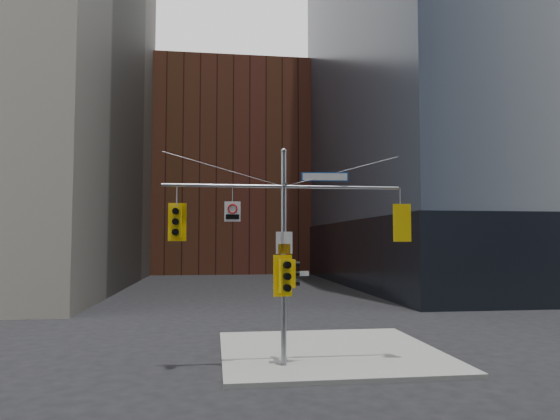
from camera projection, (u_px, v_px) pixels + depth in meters
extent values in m
plane|color=black|center=(293.00, 387.00, 14.31)|extent=(160.00, 160.00, 0.00)
cube|color=gray|center=(329.00, 351.00, 18.54)|extent=(8.00, 8.00, 0.15)
cube|color=black|center=(519.00, 253.00, 49.82)|extent=(36.40, 36.40, 6.00)
cube|color=maroon|center=(230.00, 173.00, 72.57)|extent=(26.00, 20.00, 28.00)
cylinder|color=gray|center=(284.00, 259.00, 16.51)|extent=(0.18, 0.18, 7.20)
sphere|color=gray|center=(284.00, 151.00, 16.74)|extent=(0.20, 0.20, 0.20)
cylinder|color=gray|center=(224.00, 186.00, 16.40)|extent=(4.00, 0.11, 0.11)
cylinder|color=gray|center=(342.00, 187.00, 16.92)|extent=(4.00, 0.11, 0.11)
cylinder|color=gray|center=(285.00, 185.00, 16.32)|extent=(0.10, 0.70, 0.10)
cylinder|color=gray|center=(224.00, 169.00, 16.43)|extent=(4.00, 0.02, 1.12)
cylinder|color=gray|center=(342.00, 171.00, 16.96)|extent=(4.00, 0.02, 1.12)
cube|color=yellow|center=(176.00, 222.00, 16.13)|extent=(0.34, 0.25, 1.01)
cube|color=yellow|center=(177.00, 222.00, 16.30)|extent=(0.59, 0.08, 1.24)
cylinder|color=black|center=(176.00, 211.00, 15.96)|extent=(0.22, 0.17, 0.21)
cylinder|color=black|center=(176.00, 211.00, 16.04)|extent=(0.18, 0.03, 0.18)
cylinder|color=black|center=(176.00, 222.00, 15.94)|extent=(0.22, 0.17, 0.21)
cylinder|color=black|center=(176.00, 222.00, 16.01)|extent=(0.18, 0.03, 0.18)
cylinder|color=black|center=(175.00, 232.00, 15.92)|extent=(0.22, 0.17, 0.21)
cylinder|color=black|center=(176.00, 232.00, 15.99)|extent=(0.18, 0.03, 0.18)
cube|color=yellow|center=(400.00, 223.00, 17.12)|extent=(0.35, 0.26, 1.04)
cube|color=yellow|center=(402.00, 223.00, 16.94)|extent=(0.62, 0.08, 1.29)
cylinder|color=black|center=(399.00, 213.00, 17.34)|extent=(0.23, 0.17, 0.22)
cylinder|color=black|center=(399.00, 213.00, 17.26)|extent=(0.19, 0.03, 0.19)
cylinder|color=black|center=(399.00, 223.00, 17.32)|extent=(0.23, 0.17, 0.22)
cylinder|color=black|center=(399.00, 223.00, 17.24)|extent=(0.19, 0.03, 0.19)
cylinder|color=black|center=(399.00, 233.00, 17.29)|extent=(0.23, 0.17, 0.22)
cylinder|color=black|center=(400.00, 233.00, 17.22)|extent=(0.19, 0.03, 0.19)
cube|color=yellow|center=(292.00, 274.00, 16.52)|extent=(0.23, 0.31, 0.93)
cylinder|color=black|center=(297.00, 264.00, 16.55)|extent=(0.15, 0.20, 0.19)
cylinder|color=black|center=(295.00, 264.00, 16.55)|extent=(0.03, 0.17, 0.17)
cylinder|color=black|center=(297.00, 274.00, 16.53)|extent=(0.15, 0.20, 0.19)
cylinder|color=black|center=(295.00, 274.00, 16.53)|extent=(0.03, 0.17, 0.17)
cylinder|color=black|center=(297.00, 283.00, 16.51)|extent=(0.15, 0.20, 0.19)
cylinder|color=#0CE559|center=(295.00, 283.00, 16.51)|extent=(0.03, 0.17, 0.17)
cube|color=yellow|center=(285.00, 276.00, 16.20)|extent=(0.41, 0.33, 1.10)
cube|color=yellow|center=(283.00, 276.00, 16.38)|extent=(0.64, 0.19, 1.36)
cylinder|color=black|center=(287.00, 265.00, 16.03)|extent=(0.26, 0.22, 0.23)
cylinder|color=black|center=(286.00, 265.00, 16.11)|extent=(0.20, 0.07, 0.20)
cylinder|color=black|center=(287.00, 276.00, 16.01)|extent=(0.26, 0.22, 0.23)
cylinder|color=black|center=(286.00, 276.00, 16.08)|extent=(0.20, 0.07, 0.20)
cylinder|color=black|center=(287.00, 288.00, 15.98)|extent=(0.26, 0.22, 0.23)
cylinder|color=black|center=(286.00, 288.00, 16.06)|extent=(0.20, 0.07, 0.20)
cube|color=#0F4091|center=(325.00, 177.00, 16.87)|extent=(1.61, 0.17, 0.31)
cube|color=silver|center=(325.00, 177.00, 16.84)|extent=(1.51, 0.14, 0.24)
cube|color=silver|center=(232.00, 211.00, 16.37)|extent=(0.53, 0.07, 0.66)
torus|color=#B20A0A|center=(233.00, 209.00, 16.35)|extent=(0.33, 0.07, 0.33)
cube|color=black|center=(232.00, 217.00, 16.34)|extent=(0.44, 0.05, 0.16)
cube|color=silver|center=(284.00, 243.00, 16.43)|extent=(0.56, 0.08, 0.73)
cube|color=#D88C00|center=(284.00, 249.00, 16.39)|extent=(0.40, 0.05, 0.32)
cube|color=silver|center=(297.00, 274.00, 16.54)|extent=(0.81, 0.12, 0.16)
cube|color=#145926|center=(282.00, 284.00, 16.91)|extent=(0.13, 0.84, 0.17)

